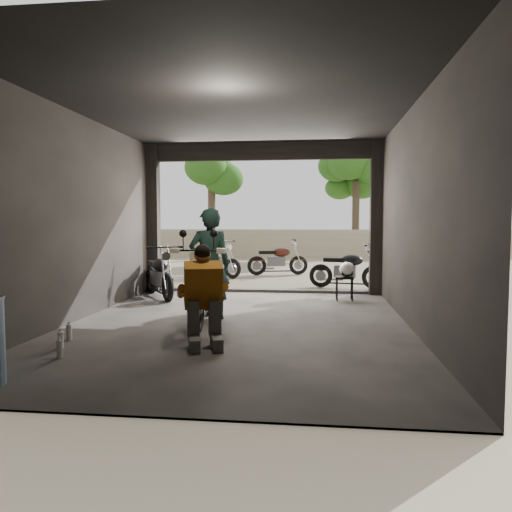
% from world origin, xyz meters
% --- Properties ---
extents(ground, '(80.00, 80.00, 0.00)m').
position_xyz_m(ground, '(0.00, 0.00, 0.00)').
color(ground, '#7A6D56').
rests_on(ground, ground).
extents(garage, '(7.00, 7.13, 3.20)m').
position_xyz_m(garage, '(0.00, 0.55, 1.28)').
color(garage, '#2D2B28').
rests_on(garage, ground).
extents(boundary_wall, '(18.00, 0.30, 1.20)m').
position_xyz_m(boundary_wall, '(0.00, 14.00, 0.60)').
color(boundary_wall, gray).
rests_on(boundary_wall, ground).
extents(tree_left, '(2.20, 2.20, 5.60)m').
position_xyz_m(tree_left, '(-3.00, 12.50, 3.99)').
color(tree_left, '#382B1E').
rests_on(tree_left, ground).
extents(tree_right, '(2.20, 2.20, 5.00)m').
position_xyz_m(tree_right, '(2.80, 14.00, 3.56)').
color(tree_right, '#382B1E').
rests_on(tree_right, ground).
extents(main_bike, '(0.86, 1.82, 1.18)m').
position_xyz_m(main_bike, '(-0.53, 0.13, 0.59)').
color(main_bike, beige).
rests_on(main_bike, ground).
extents(left_bike, '(1.40, 1.68, 1.07)m').
position_xyz_m(left_bike, '(-2.00, 2.53, 0.53)').
color(left_bike, black).
rests_on(left_bike, ground).
extents(outside_bike_a, '(1.64, 1.25, 1.03)m').
position_xyz_m(outside_bike_a, '(-1.62, 6.32, 0.52)').
color(outside_bike_a, black).
rests_on(outside_bike_a, ground).
extents(outside_bike_b, '(1.65, 1.01, 1.04)m').
position_xyz_m(outside_bike_b, '(0.06, 7.08, 0.52)').
color(outside_bike_b, '#3F160F').
rests_on(outside_bike_b, ground).
extents(outside_bike_c, '(1.61, 0.89, 1.03)m').
position_xyz_m(outside_bike_c, '(1.87, 4.40, 0.52)').
color(outside_bike_c, black).
rests_on(outside_bike_c, ground).
extents(rider, '(0.73, 0.58, 1.75)m').
position_xyz_m(rider, '(-0.50, 0.42, 0.88)').
color(rider, '#152B28').
rests_on(rider, ground).
extents(mechanic, '(0.84, 0.99, 1.22)m').
position_xyz_m(mechanic, '(-0.22, -1.25, 0.61)').
color(mechanic, '#C27319').
rests_on(mechanic, ground).
extents(stool, '(0.35, 0.35, 0.48)m').
position_xyz_m(stool, '(1.70, 2.53, 0.41)').
color(stool, black).
rests_on(stool, ground).
extents(helmet, '(0.37, 0.38, 0.28)m').
position_xyz_m(helmet, '(1.75, 2.54, 0.62)').
color(helmet, white).
rests_on(helmet, stool).
extents(sign_post, '(0.79, 0.08, 2.38)m').
position_xyz_m(sign_post, '(3.17, 4.84, 1.60)').
color(sign_post, black).
rests_on(sign_post, ground).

